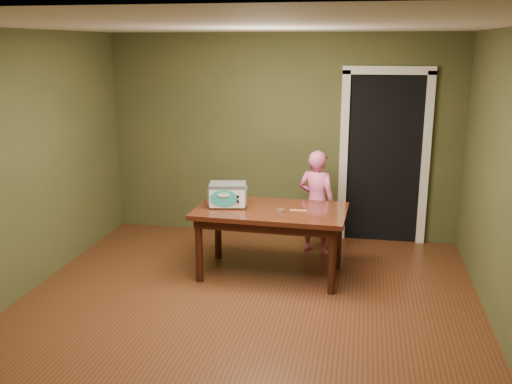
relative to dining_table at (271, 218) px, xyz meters
The scene contains 8 objects.
floor 1.27m from the dining_table, 95.37° to the right, with size 5.00×5.00×0.00m, color #5B2F1A.
room_shell 1.52m from the dining_table, 95.37° to the right, with size 4.52×5.02×2.61m.
doorway 2.11m from the dining_table, 54.73° to the left, with size 1.10×0.66×2.25m.
dining_table is the anchor object (origin of this frame).
toy_oven 0.53m from the dining_table, behind, with size 0.45×0.35×0.26m.
baking_pan 0.18m from the dining_table, 33.31° to the right, with size 0.10×0.10×0.02m.
spatula 0.32m from the dining_table, ahead, with size 0.18×0.03×0.01m, color #E0B661.
child 0.89m from the dining_table, 61.64° to the left, with size 0.46×0.30×1.26m, color pink.
Camera 1 is at (1.05, -4.68, 2.45)m, focal length 40.00 mm.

